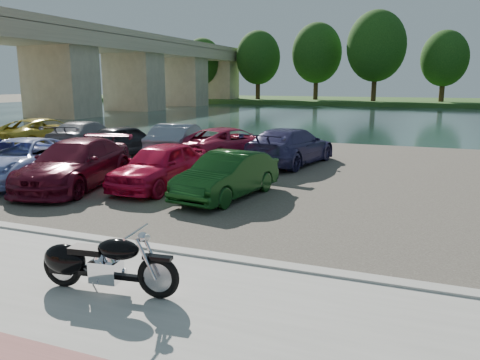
# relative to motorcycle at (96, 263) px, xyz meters

# --- Properties ---
(ground) EXTENTS (200.00, 200.00, 0.00)m
(ground) POSITION_rel_motorcycle_xyz_m (0.62, -0.01, -0.56)
(ground) COLOR #595447
(ground) RESTS_ON ground
(promenade) EXTENTS (60.00, 6.00, 0.10)m
(promenade) POSITION_rel_motorcycle_xyz_m (0.62, -1.01, -0.51)
(promenade) COLOR #9E9C95
(promenade) RESTS_ON ground
(kerb) EXTENTS (60.00, 0.30, 0.14)m
(kerb) POSITION_rel_motorcycle_xyz_m (0.62, 1.99, -0.49)
(kerb) COLOR #9E9C95
(kerb) RESTS_ON ground
(parking_lot) EXTENTS (60.00, 18.00, 0.04)m
(parking_lot) POSITION_rel_motorcycle_xyz_m (0.62, 10.99, -0.54)
(parking_lot) COLOR #413B34
(parking_lot) RESTS_ON ground
(river) EXTENTS (120.00, 40.00, 0.00)m
(river) POSITION_rel_motorcycle_xyz_m (0.62, 39.99, -0.56)
(river) COLOR #1A302D
(river) RESTS_ON ground
(far_bank) EXTENTS (120.00, 24.00, 0.60)m
(far_bank) POSITION_rel_motorcycle_xyz_m (0.62, 71.99, -0.26)
(far_bank) COLOR #204418
(far_bank) RESTS_ON ground
(bridge) EXTENTS (7.00, 56.00, 8.55)m
(bridge) POSITION_rel_motorcycle_xyz_m (-27.38, 41.01, 4.96)
(bridge) COLOR tan
(bridge) RESTS_ON ground
(far_trees) EXTENTS (70.25, 10.68, 12.52)m
(far_trees) POSITION_rel_motorcycle_xyz_m (4.98, 65.78, 6.93)
(far_trees) COLOR #3A2815
(far_trees) RESTS_ON far_bank
(motorcycle) EXTENTS (2.33, 0.75, 1.05)m
(motorcycle) POSITION_rel_motorcycle_xyz_m (0.00, 0.00, 0.00)
(motorcycle) COLOR black
(motorcycle) RESTS_ON promenade
(car_2) EXTENTS (3.51, 5.47, 1.40)m
(car_2) POSITION_rel_motorcycle_xyz_m (-7.93, 6.13, 0.18)
(car_2) COLOR #9EACE6
(car_2) RESTS_ON parking_lot
(car_3) EXTENTS (3.02, 5.40, 1.48)m
(car_3) POSITION_rel_motorcycle_xyz_m (-5.56, 6.08, 0.22)
(car_3) COLOR #530B1E
(car_3) RESTS_ON parking_lot
(car_4) EXTENTS (1.75, 4.17, 1.41)m
(car_4) POSITION_rel_motorcycle_xyz_m (-3.01, 6.97, 0.18)
(car_4) COLOR #C30D37
(car_4) RESTS_ON parking_lot
(car_5) EXTENTS (1.99, 4.12, 1.30)m
(car_5) POSITION_rel_motorcycle_xyz_m (-0.55, 6.54, 0.13)
(car_5) COLOR #0F3A12
(car_5) RESTS_ON parking_lot
(car_6) EXTENTS (2.94, 5.64, 1.52)m
(car_6) POSITION_rel_motorcycle_xyz_m (-13.01, 12.65, 0.24)
(car_6) COLOR #AD9A28
(car_6) RESTS_ON parking_lot
(car_7) EXTENTS (3.02, 5.32, 1.45)m
(car_7) POSITION_rel_motorcycle_xyz_m (-10.48, 12.61, 0.21)
(car_7) COLOR gray
(car_7) RESTS_ON parking_lot
(car_8) EXTENTS (2.53, 4.40, 1.41)m
(car_8) POSITION_rel_motorcycle_xyz_m (-7.82, 12.02, 0.18)
(car_8) COLOR black
(car_8) RESTS_ON parking_lot
(car_9) EXTENTS (2.30, 4.75, 1.50)m
(car_9) POSITION_rel_motorcycle_xyz_m (-5.32, 12.46, 0.23)
(car_9) COLOR slate
(car_9) RESTS_ON parking_lot
(car_10) EXTENTS (3.99, 5.54, 1.40)m
(car_10) POSITION_rel_motorcycle_xyz_m (-3.03, 12.69, 0.18)
(car_10) COLOR #9F1A3B
(car_10) RESTS_ON parking_lot
(car_11) EXTENTS (2.98, 5.39, 1.48)m
(car_11) POSITION_rel_motorcycle_xyz_m (-0.34, 12.58, 0.22)
(car_11) COLOR navy
(car_11) RESTS_ON parking_lot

